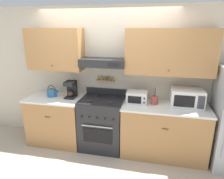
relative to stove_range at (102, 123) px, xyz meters
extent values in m
plane|color=#B2A38E|center=(0.00, -0.34, -0.48)|extent=(16.00, 16.00, 0.00)
cube|color=beige|center=(0.00, 0.36, 0.79)|extent=(5.20, 0.08, 2.55)
cube|color=#AD7A47|center=(-0.91, 0.15, 1.32)|extent=(1.03, 0.33, 0.74)
sphere|color=brown|center=(-0.91, -0.02, 1.04)|extent=(0.02, 0.02, 0.02)
cube|color=#AD7A47|center=(1.11, 0.15, 1.32)|extent=(1.42, 0.33, 0.74)
sphere|color=brown|center=(1.11, -0.02, 1.04)|extent=(0.02, 0.02, 0.02)
cube|color=#232326|center=(0.00, 0.13, 1.11)|extent=(0.80, 0.37, 0.14)
cube|color=black|center=(0.22, -0.05, 1.11)|extent=(0.19, 0.01, 0.06)
cube|color=#AD7A47|center=(0.00, 0.28, 0.75)|extent=(0.34, 0.07, 0.02)
cylinder|color=olive|center=(-0.14, 0.28, 0.79)|extent=(0.03, 0.03, 0.06)
cylinder|color=olive|center=(-0.07, 0.28, 0.79)|extent=(0.03, 0.03, 0.06)
cylinder|color=olive|center=(0.00, 0.28, 0.79)|extent=(0.03, 0.03, 0.06)
cylinder|color=olive|center=(0.07, 0.28, 0.79)|extent=(0.03, 0.03, 0.06)
cylinder|color=olive|center=(0.14, 0.28, 0.79)|extent=(0.03, 0.03, 0.06)
cube|color=#AD7A47|center=(-0.91, 0.00, -0.04)|extent=(1.03, 0.64, 0.89)
cube|color=white|center=(-0.91, 0.00, 0.42)|extent=(1.05, 0.66, 0.03)
cylinder|color=brown|center=(-0.91, -0.33, 0.18)|extent=(0.10, 0.01, 0.01)
cube|color=#AD7A47|center=(1.11, 0.00, -0.04)|extent=(1.42, 0.64, 0.89)
cube|color=white|center=(1.11, 0.00, 0.42)|extent=(1.44, 0.66, 0.03)
cylinder|color=brown|center=(1.11, -0.33, 0.18)|extent=(0.10, 0.01, 0.01)
cube|color=#232326|center=(0.00, 0.00, -0.01)|extent=(0.76, 0.62, 0.94)
cube|color=black|center=(0.00, -0.32, -0.09)|extent=(0.52, 0.01, 0.26)
cylinder|color=#ADAFB5|center=(0.00, -0.34, 0.10)|extent=(0.53, 0.02, 0.02)
cube|color=black|center=(0.00, 0.00, 0.47)|extent=(0.76, 0.62, 0.01)
cylinder|color=#232326|center=(-0.18, -0.15, 0.48)|extent=(0.11, 0.11, 0.02)
cylinder|color=#232326|center=(0.18, -0.15, 0.48)|extent=(0.11, 0.11, 0.02)
cylinder|color=#232326|center=(-0.18, 0.15, 0.48)|extent=(0.11, 0.11, 0.02)
cylinder|color=#232326|center=(0.18, 0.15, 0.48)|extent=(0.11, 0.11, 0.02)
cylinder|color=black|center=(-0.27, -0.33, 0.25)|extent=(0.03, 0.02, 0.03)
cylinder|color=black|center=(-0.14, -0.33, 0.25)|extent=(0.03, 0.02, 0.03)
cylinder|color=black|center=(0.00, -0.33, 0.25)|extent=(0.03, 0.02, 0.03)
cylinder|color=black|center=(0.14, -0.33, 0.25)|extent=(0.03, 0.02, 0.03)
cylinder|color=black|center=(0.27, -0.33, 0.25)|extent=(0.03, 0.02, 0.03)
cube|color=#232326|center=(0.00, 0.29, 0.53)|extent=(0.76, 0.04, 0.12)
cylinder|color=teal|center=(-1.00, 0.06, 0.49)|extent=(0.19, 0.19, 0.11)
ellipsoid|color=teal|center=(-1.00, 0.06, 0.55)|extent=(0.17, 0.17, 0.07)
sphere|color=black|center=(-1.00, 0.06, 0.59)|extent=(0.02, 0.02, 0.02)
cylinder|color=teal|center=(-0.91, 0.06, 0.51)|extent=(0.12, 0.04, 0.10)
torus|color=black|center=(-1.00, 0.06, 0.57)|extent=(0.16, 0.01, 0.16)
cube|color=black|center=(-0.62, 0.06, 0.45)|extent=(0.18, 0.24, 0.03)
cube|color=black|center=(-0.62, 0.14, 0.59)|extent=(0.18, 0.08, 0.31)
cube|color=black|center=(-0.62, 0.05, 0.71)|extent=(0.18, 0.20, 0.07)
ellipsoid|color=#4C3323|center=(-0.62, 0.04, 0.52)|extent=(0.12, 0.12, 0.10)
cube|color=white|center=(1.44, 0.08, 0.58)|extent=(0.52, 0.36, 0.29)
cube|color=black|center=(1.37, -0.10, 0.58)|extent=(0.31, 0.01, 0.19)
cube|color=#38383D|center=(1.63, -0.10, 0.58)|extent=(0.10, 0.01, 0.21)
cylinder|color=#B24C42|center=(0.91, 0.06, 0.51)|extent=(0.12, 0.12, 0.14)
cylinder|color=olive|center=(0.89, 0.05, 0.65)|extent=(0.01, 0.05, 0.16)
cylinder|color=#28282B|center=(0.92, 0.06, 0.65)|extent=(0.01, 0.04, 0.16)
cylinder|color=#B2B2B7|center=(0.94, 0.07, 0.65)|extent=(0.01, 0.03, 0.16)
cube|color=white|center=(0.62, 0.06, 0.54)|extent=(0.35, 0.28, 0.21)
cube|color=black|center=(0.59, -0.09, 0.54)|extent=(0.22, 0.01, 0.12)
cylinder|color=black|center=(0.75, -0.09, 0.58)|extent=(0.03, 0.01, 0.03)
cylinder|color=black|center=(0.75, -0.09, 0.50)|extent=(0.03, 0.01, 0.03)
camera|label=1|loc=(0.90, -3.22, 1.70)|focal=32.00mm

